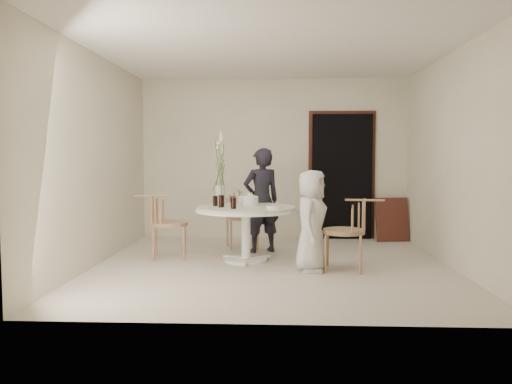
{
  "coord_description": "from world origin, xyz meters",
  "views": [
    {
      "loc": [
        0.07,
        -6.28,
        1.38
      ],
      "look_at": [
        -0.22,
        0.3,
        0.92
      ],
      "focal_mm": 35.0,
      "sensor_mm": 36.0,
      "label": 1
    }
  ],
  "objects_px": {
    "boy": "(312,221)",
    "girl": "(261,200)",
    "chair_left": "(160,217)",
    "birthday_cake": "(248,201)",
    "chair_far": "(241,210)",
    "flower_vase": "(220,175)",
    "table": "(246,215)",
    "chair_right": "(354,224)"
  },
  "relations": [
    {
      "from": "chair_right",
      "to": "boy",
      "type": "height_order",
      "value": "boy"
    },
    {
      "from": "chair_left",
      "to": "boy",
      "type": "xyz_separation_m",
      "value": [
        2.01,
        -0.69,
        0.05
      ]
    },
    {
      "from": "chair_right",
      "to": "boy",
      "type": "xyz_separation_m",
      "value": [
        -0.52,
        -0.05,
        0.04
      ]
    },
    {
      "from": "girl",
      "to": "flower_vase",
      "type": "height_order",
      "value": "flower_vase"
    },
    {
      "from": "chair_right",
      "to": "chair_left",
      "type": "xyz_separation_m",
      "value": [
        -2.53,
        0.64,
        -0.0
      ]
    },
    {
      "from": "table",
      "to": "birthday_cake",
      "type": "distance_m",
      "value": 0.22
    },
    {
      "from": "girl",
      "to": "flower_vase",
      "type": "distance_m",
      "value": 0.76
    },
    {
      "from": "chair_right",
      "to": "birthday_cake",
      "type": "xyz_separation_m",
      "value": [
        -1.32,
        0.62,
        0.22
      ]
    },
    {
      "from": "boy",
      "to": "girl",
      "type": "bearing_deg",
      "value": 42.39
    },
    {
      "from": "chair_far",
      "to": "boy",
      "type": "bearing_deg",
      "value": -72.63
    },
    {
      "from": "chair_far",
      "to": "boy",
      "type": "height_order",
      "value": "boy"
    },
    {
      "from": "girl",
      "to": "chair_left",
      "type": "bearing_deg",
      "value": -3.89
    },
    {
      "from": "boy",
      "to": "flower_vase",
      "type": "height_order",
      "value": "flower_vase"
    },
    {
      "from": "girl",
      "to": "boy",
      "type": "relative_size",
      "value": 1.23
    },
    {
      "from": "table",
      "to": "chair_far",
      "type": "bearing_deg",
      "value": 97.78
    },
    {
      "from": "table",
      "to": "girl",
      "type": "distance_m",
      "value": 0.71
    },
    {
      "from": "flower_vase",
      "to": "chair_far",
      "type": "bearing_deg",
      "value": 73.69
    },
    {
      "from": "chair_far",
      "to": "flower_vase",
      "type": "distance_m",
      "value": 0.99
    },
    {
      "from": "chair_left",
      "to": "chair_far",
      "type": "bearing_deg",
      "value": -56.65
    },
    {
      "from": "flower_vase",
      "to": "table",
      "type": "bearing_deg",
      "value": -40.96
    },
    {
      "from": "table",
      "to": "flower_vase",
      "type": "relative_size",
      "value": 1.27
    },
    {
      "from": "chair_left",
      "to": "boy",
      "type": "relative_size",
      "value": 0.72
    },
    {
      "from": "chair_right",
      "to": "chair_far",
      "type": "bearing_deg",
      "value": -127.55
    },
    {
      "from": "table",
      "to": "chair_left",
      "type": "bearing_deg",
      "value": 172.39
    },
    {
      "from": "chair_left",
      "to": "birthday_cake",
      "type": "xyz_separation_m",
      "value": [
        1.21,
        -0.03,
        0.23
      ]
    },
    {
      "from": "chair_far",
      "to": "chair_right",
      "type": "bearing_deg",
      "value": -60.22
    },
    {
      "from": "flower_vase",
      "to": "birthday_cake",
      "type": "bearing_deg",
      "value": -26.0
    },
    {
      "from": "chair_far",
      "to": "boy",
      "type": "distance_m",
      "value": 1.9
    },
    {
      "from": "girl",
      "to": "boy",
      "type": "height_order",
      "value": "girl"
    },
    {
      "from": "chair_far",
      "to": "birthday_cake",
      "type": "bearing_deg",
      "value": -93.37
    },
    {
      "from": "girl",
      "to": "boy",
      "type": "bearing_deg",
      "value": 93.83
    },
    {
      "from": "chair_left",
      "to": "girl",
      "type": "height_order",
      "value": "girl"
    },
    {
      "from": "table",
      "to": "girl",
      "type": "bearing_deg",
      "value": 74.8
    },
    {
      "from": "chair_right",
      "to": "birthday_cake",
      "type": "relative_size",
      "value": 3.36
    },
    {
      "from": "chair_left",
      "to": "flower_vase",
      "type": "distance_m",
      "value": 1.0
    },
    {
      "from": "table",
      "to": "chair_right",
      "type": "relative_size",
      "value": 1.5
    },
    {
      "from": "chair_far",
      "to": "girl",
      "type": "height_order",
      "value": "girl"
    },
    {
      "from": "table",
      "to": "boy",
      "type": "xyz_separation_m",
      "value": [
        0.83,
        -0.53,
        -0.0
      ]
    },
    {
      "from": "table",
      "to": "flower_vase",
      "type": "bearing_deg",
      "value": 139.04
    },
    {
      "from": "chair_far",
      "to": "girl",
      "type": "distance_m",
      "value": 0.58
    },
    {
      "from": "chair_far",
      "to": "boy",
      "type": "relative_size",
      "value": 0.71
    },
    {
      "from": "table",
      "to": "flower_vase",
      "type": "height_order",
      "value": "flower_vase"
    }
  ]
}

